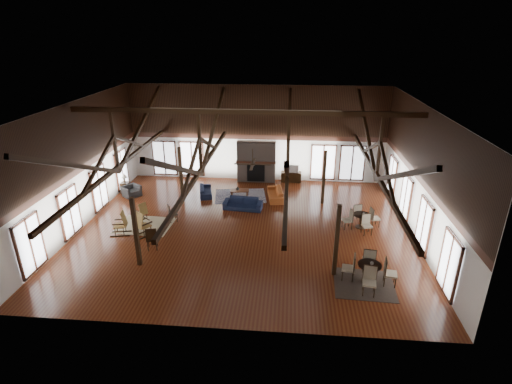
# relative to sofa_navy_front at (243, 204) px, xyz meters

# --- Properties ---
(floor) EXTENTS (16.00, 16.00, 0.00)m
(floor) POSITION_rel_sofa_navy_front_xyz_m (0.36, -2.34, -0.30)
(floor) COLOR #5E2B13
(floor) RESTS_ON ground
(ceiling) EXTENTS (16.00, 14.00, 0.02)m
(ceiling) POSITION_rel_sofa_navy_front_xyz_m (0.36, -2.34, 5.70)
(ceiling) COLOR black
(ceiling) RESTS_ON wall_back
(wall_back) EXTENTS (16.00, 0.02, 6.00)m
(wall_back) POSITION_rel_sofa_navy_front_xyz_m (0.36, 4.66, 2.70)
(wall_back) COLOR silver
(wall_back) RESTS_ON floor
(wall_front) EXTENTS (16.00, 0.02, 6.00)m
(wall_front) POSITION_rel_sofa_navy_front_xyz_m (0.36, -9.34, 2.70)
(wall_front) COLOR silver
(wall_front) RESTS_ON floor
(wall_left) EXTENTS (0.02, 14.00, 6.00)m
(wall_left) POSITION_rel_sofa_navy_front_xyz_m (-7.64, -2.34, 2.70)
(wall_left) COLOR silver
(wall_left) RESTS_ON floor
(wall_right) EXTENTS (0.02, 14.00, 6.00)m
(wall_right) POSITION_rel_sofa_navy_front_xyz_m (8.36, -2.34, 2.70)
(wall_right) COLOR silver
(wall_right) RESTS_ON floor
(roof_truss) EXTENTS (15.60, 14.07, 3.14)m
(roof_truss) POSITION_rel_sofa_navy_front_xyz_m (0.36, -2.34, 3.72)
(roof_truss) COLOR #301E0D
(roof_truss) RESTS_ON wall_back
(post_grid) EXTENTS (8.16, 7.16, 3.05)m
(post_grid) POSITION_rel_sofa_navy_front_xyz_m (0.36, -2.34, 1.22)
(post_grid) COLOR #301E0D
(post_grid) RESTS_ON floor
(fireplace) EXTENTS (2.50, 0.69, 2.60)m
(fireplace) POSITION_rel_sofa_navy_front_xyz_m (0.36, 4.33, 0.98)
(fireplace) COLOR #6F5F54
(fireplace) RESTS_ON floor
(ceiling_fan) EXTENTS (1.60, 1.60, 0.75)m
(ceiling_fan) POSITION_rel_sofa_navy_front_xyz_m (0.86, -3.34, 3.43)
(ceiling_fan) COLOR black
(ceiling_fan) RESTS_ON roof_truss
(sofa_navy_front) EXTENTS (2.16, 1.02, 0.61)m
(sofa_navy_front) POSITION_rel_sofa_navy_front_xyz_m (0.00, 0.00, 0.00)
(sofa_navy_front) COLOR #151E3A
(sofa_navy_front) RESTS_ON floor
(sofa_navy_left) EXTENTS (1.81, 1.04, 0.50)m
(sofa_navy_left) POSITION_rel_sofa_navy_front_xyz_m (-2.42, 1.78, -0.06)
(sofa_navy_left) COLOR #131B35
(sofa_navy_left) RESTS_ON floor
(sofa_orange) EXTENTS (2.07, 1.03, 0.58)m
(sofa_orange) POSITION_rel_sofa_navy_front_xyz_m (1.69, 1.61, -0.01)
(sofa_orange) COLOR #AC5321
(sofa_orange) RESTS_ON floor
(coffee_table) EXTENTS (1.14, 0.70, 0.41)m
(coffee_table) POSITION_rel_sofa_navy_front_xyz_m (-0.39, 1.70, 0.05)
(coffee_table) COLOR brown
(coffee_table) RESTS_ON floor
(vase) EXTENTS (0.26, 0.26, 0.21)m
(vase) POSITION_rel_sofa_navy_front_xyz_m (-0.51, 1.68, 0.21)
(vase) COLOR #B2B2B2
(vase) RESTS_ON coffee_table
(armchair) EXTENTS (1.24, 1.27, 0.62)m
(armchair) POSITION_rel_sofa_navy_front_xyz_m (-6.71, 1.22, 0.01)
(armchair) COLOR #2B2B2D
(armchair) RESTS_ON floor
(side_table_lamp) EXTENTS (0.48, 0.48, 1.23)m
(side_table_lamp) POSITION_rel_sofa_navy_front_xyz_m (-7.24, 1.71, 0.16)
(side_table_lamp) COLOR black
(side_table_lamp) RESTS_ON floor
(rocking_chair_a) EXTENTS (0.84, 0.78, 0.98)m
(rocking_chair_a) POSITION_rel_sofa_navy_front_xyz_m (-4.94, -1.81, 0.15)
(rocking_chair_a) COLOR olive
(rocking_chair_a) RESTS_ON floor
(rocking_chair_b) EXTENTS (0.95, 1.06, 1.22)m
(rocking_chair_b) POSITION_rel_sofa_navy_front_xyz_m (-4.38, -3.39, 0.27)
(rocking_chair_b) COLOR olive
(rocking_chair_b) RESTS_ON floor
(rocking_chair_c) EXTENTS (1.00, 0.65, 1.19)m
(rocking_chair_c) POSITION_rel_sofa_navy_front_xyz_m (-5.37, -3.34, 0.26)
(rocking_chair_c) COLOR olive
(rocking_chair_c) RESTS_ON floor
(side_chair_a) EXTENTS (0.55, 0.55, 0.95)m
(side_chair_a) POSITION_rel_sofa_navy_front_xyz_m (-3.44, -1.85, 0.25)
(side_chair_a) COLOR black
(side_chair_a) RESTS_ON floor
(side_chair_b) EXTENTS (0.57, 0.57, 1.11)m
(side_chair_b) POSITION_rel_sofa_navy_front_xyz_m (-3.48, -4.65, 0.34)
(side_chair_b) COLOR black
(side_chair_b) RESTS_ON floor
(cafe_table_near) EXTENTS (2.13, 2.13, 1.09)m
(cafe_table_near) POSITION_rel_sofa_navy_front_xyz_m (5.63, -6.26, 0.24)
(cafe_table_near) COLOR black
(cafe_table_near) RESTS_ON floor
(cafe_table_far) EXTENTS (1.92, 1.92, 0.98)m
(cafe_table_far) POSITION_rel_sofa_navy_front_xyz_m (6.04, -1.64, 0.19)
(cafe_table_far) COLOR black
(cafe_table_far) RESTS_ON floor
(cup_near) EXTENTS (0.16, 0.16, 0.10)m
(cup_near) POSITION_rel_sofa_navy_front_xyz_m (5.70, -6.27, 0.53)
(cup_near) COLOR #B2B2B2
(cup_near) RESTS_ON cafe_table_near
(cup_far) EXTENTS (0.17, 0.17, 0.11)m
(cup_far) POSITION_rel_sofa_navy_front_xyz_m (6.13, -1.73, 0.46)
(cup_far) COLOR #B2B2B2
(cup_far) RESTS_ON cafe_table_far
(tv_console) EXTENTS (1.26, 0.47, 0.63)m
(tv_console) POSITION_rel_sofa_navy_front_xyz_m (2.58, 4.41, 0.01)
(tv_console) COLOR black
(tv_console) RESTS_ON floor
(television) EXTENTS (0.88, 0.21, 0.50)m
(television) POSITION_rel_sofa_navy_front_xyz_m (2.61, 4.41, 0.58)
(television) COLOR #B2B2B2
(television) RESTS_ON tv_console
(rug_tan) EXTENTS (2.74, 2.21, 0.01)m
(rug_tan) POSITION_rel_sofa_navy_front_xyz_m (-4.65, -2.38, -0.30)
(rug_tan) COLOR tan
(rug_tan) RESTS_ON floor
(rug_navy) EXTENTS (3.19, 2.58, 0.01)m
(rug_navy) POSITION_rel_sofa_navy_front_xyz_m (-0.35, 1.76, -0.30)
(rug_navy) COLOR #17163F
(rug_navy) RESTS_ON floor
(rug_dark) EXTENTS (2.37, 2.17, 0.01)m
(rug_dark) POSITION_rel_sofa_navy_front_xyz_m (5.46, -6.45, -0.30)
(rug_dark) COLOR black
(rug_dark) RESTS_ON floor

